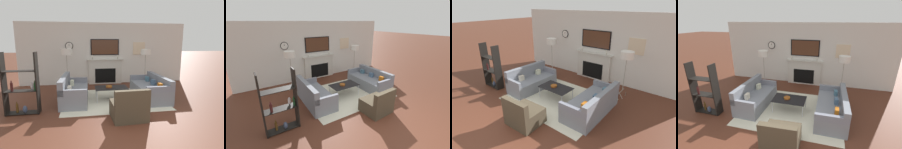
# 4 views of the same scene
# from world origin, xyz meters

# --- Properties ---
(ground_plane) EXTENTS (60.00, 60.00, 0.00)m
(ground_plane) POSITION_xyz_m (0.00, 0.00, 0.00)
(ground_plane) COLOR #52291B
(fireplace_wall) EXTENTS (7.42, 0.28, 2.70)m
(fireplace_wall) POSITION_xyz_m (0.00, 4.98, 1.23)
(fireplace_wall) COLOR silver
(fireplace_wall) RESTS_ON ground_plane
(area_rug) EXTENTS (3.17, 2.44, 0.01)m
(area_rug) POSITION_xyz_m (0.00, 2.63, 0.01)
(area_rug) COLOR beige
(area_rug) RESTS_ON ground_plane
(couch_left) EXTENTS (0.83, 1.77, 0.82)m
(couch_left) POSITION_xyz_m (-1.28, 2.63, 0.29)
(couch_left) COLOR slate
(couch_left) RESTS_ON ground_plane
(couch_right) EXTENTS (0.86, 1.89, 0.75)m
(couch_right) POSITION_xyz_m (1.27, 2.63, 0.28)
(couch_right) COLOR slate
(couch_right) RESTS_ON ground_plane
(armchair) EXTENTS (0.87, 0.78, 0.80)m
(armchair) POSITION_xyz_m (0.14, 1.09, 0.27)
(armchair) COLOR #463C2C
(armchair) RESTS_ON ground_plane
(coffee_table) EXTENTS (1.05, 0.63, 0.42)m
(coffee_table) POSITION_xyz_m (-0.07, 2.59, 0.40)
(coffee_table) COLOR black
(coffee_table) RESTS_ON ground_plane
(decorative_bowl) EXTENTS (0.21, 0.21, 0.06)m
(decorative_bowl) POSITION_xyz_m (-0.15, 2.59, 0.45)
(decorative_bowl) COLOR brown
(decorative_bowl) RESTS_ON coffee_table
(floor_lamp_left) EXTENTS (0.42, 0.42, 1.62)m
(floor_lamp_left) POSITION_xyz_m (-1.59, 4.10, 1.47)
(floor_lamp_left) COLOR #9E998E
(floor_lamp_left) RESTS_ON ground_plane
(floor_lamp_right) EXTENTS (0.41, 0.41, 1.59)m
(floor_lamp_right) POSITION_xyz_m (1.59, 4.10, 1.44)
(floor_lamp_right) COLOR #9E998E
(floor_lamp_right) RESTS_ON ground_plane
(shelf_unit) EXTENTS (0.85, 0.28, 1.63)m
(shelf_unit) POSITION_xyz_m (-2.53, 1.84, 0.72)
(shelf_unit) COLOR black
(shelf_unit) RESTS_ON ground_plane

